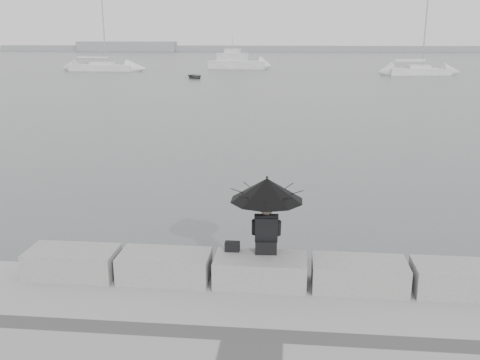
# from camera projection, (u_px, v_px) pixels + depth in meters

# --- Properties ---
(ground) EXTENTS (360.00, 360.00, 0.00)m
(ground) POSITION_uv_depth(u_px,v_px,m) (261.00, 297.00, 9.96)
(ground) COLOR #4B4D50
(ground) RESTS_ON ground
(stone_block_far_left) EXTENTS (1.60, 0.80, 0.50)m
(stone_block_far_left) POSITION_uv_depth(u_px,v_px,m) (73.00, 263.00, 9.66)
(stone_block_far_left) COLOR slate
(stone_block_far_left) RESTS_ON promenade
(stone_block_left) EXTENTS (1.60, 0.80, 0.50)m
(stone_block_left) POSITION_uv_depth(u_px,v_px,m) (165.00, 266.00, 9.50)
(stone_block_left) COLOR slate
(stone_block_left) RESTS_ON promenade
(stone_block_centre) EXTENTS (1.60, 0.80, 0.50)m
(stone_block_centre) POSITION_uv_depth(u_px,v_px,m) (260.00, 271.00, 9.33)
(stone_block_centre) COLOR slate
(stone_block_centre) RESTS_ON promenade
(stone_block_right) EXTENTS (1.60, 0.80, 0.50)m
(stone_block_right) POSITION_uv_depth(u_px,v_px,m) (359.00, 275.00, 9.17)
(stone_block_right) COLOR slate
(stone_block_right) RESTS_ON promenade
(stone_block_far_right) EXTENTS (1.60, 0.80, 0.50)m
(stone_block_far_right) POSITION_uv_depth(u_px,v_px,m) (461.00, 279.00, 9.00)
(stone_block_far_right) COLOR slate
(stone_block_far_right) RESTS_ON promenade
(seated_person) EXTENTS (1.30, 1.30, 1.39)m
(seated_person) POSITION_uv_depth(u_px,v_px,m) (267.00, 197.00, 9.25)
(seated_person) COLOR black
(seated_person) RESTS_ON stone_block_centre
(bag) EXTENTS (0.26, 0.15, 0.17)m
(bag) POSITION_uv_depth(u_px,v_px,m) (232.00, 246.00, 9.52)
(bag) COLOR black
(bag) RESTS_ON stone_block_centre
(distant_landmass) EXTENTS (180.00, 8.00, 2.80)m
(distant_landmass) POSITION_uv_depth(u_px,v_px,m) (266.00, 48.00, 158.85)
(distant_landmass) COLOR gray
(distant_landmass) RESTS_ON ground
(sailboat_left) EXTENTS (8.77, 2.82, 12.90)m
(sailboat_left) POSITION_uv_depth(u_px,v_px,m) (102.00, 67.00, 72.55)
(sailboat_left) COLOR white
(sailboat_left) RESTS_ON ground
(sailboat_right) EXTENTS (7.66, 3.55, 12.90)m
(sailboat_right) POSITION_uv_depth(u_px,v_px,m) (418.00, 70.00, 65.16)
(sailboat_right) COLOR white
(sailboat_right) RESTS_ON ground
(motor_cruiser) EXTENTS (8.60, 4.01, 4.50)m
(motor_cruiser) POSITION_uv_depth(u_px,v_px,m) (238.00, 62.00, 77.20)
(motor_cruiser) COLOR white
(motor_cruiser) RESTS_ON ground
(dinghy) EXTENTS (3.00, 2.56, 0.48)m
(dinghy) POSITION_uv_depth(u_px,v_px,m) (195.00, 76.00, 60.12)
(dinghy) COLOR slate
(dinghy) RESTS_ON ground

